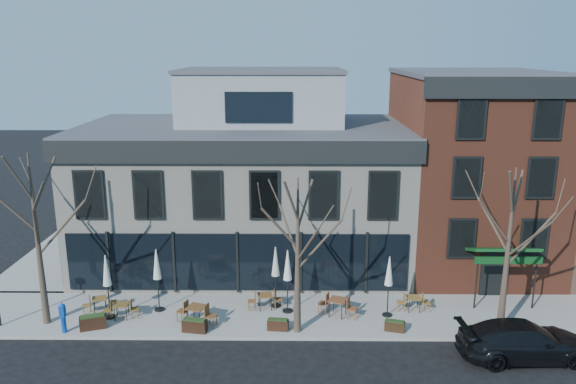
{
  "coord_description": "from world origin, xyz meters",
  "views": [
    {
      "loc": [
        2.77,
        -26.57,
        12.39
      ],
      "look_at": [
        2.54,
        2.0,
        5.04
      ],
      "focal_mm": 35.0,
      "sensor_mm": 36.0,
      "label": 1
    }
  ],
  "objects_px": {
    "cafe_set_0": "(100,303)",
    "umbrella_0": "(107,274)",
    "parked_sedan": "(524,341)",
    "call_box": "(63,317)"
  },
  "relations": [
    {
      "from": "parked_sedan",
      "to": "call_box",
      "type": "distance_m",
      "value": 19.67
    },
    {
      "from": "parked_sedan",
      "to": "call_box",
      "type": "relative_size",
      "value": 3.77
    },
    {
      "from": "cafe_set_0",
      "to": "umbrella_0",
      "type": "distance_m",
      "value": 1.96
    },
    {
      "from": "parked_sedan",
      "to": "umbrella_0",
      "type": "height_order",
      "value": "umbrella_0"
    },
    {
      "from": "call_box",
      "to": "parked_sedan",
      "type": "bearing_deg",
      "value": -4.97
    },
    {
      "from": "call_box",
      "to": "cafe_set_0",
      "type": "distance_m",
      "value": 2.26
    },
    {
      "from": "parked_sedan",
      "to": "umbrella_0",
      "type": "relative_size",
      "value": 1.74
    },
    {
      "from": "parked_sedan",
      "to": "umbrella_0",
      "type": "bearing_deg",
      "value": 76.64
    },
    {
      "from": "call_box",
      "to": "umbrella_0",
      "type": "relative_size",
      "value": 0.46
    },
    {
      "from": "parked_sedan",
      "to": "cafe_set_0",
      "type": "distance_m",
      "value": 19.05
    }
  ]
}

